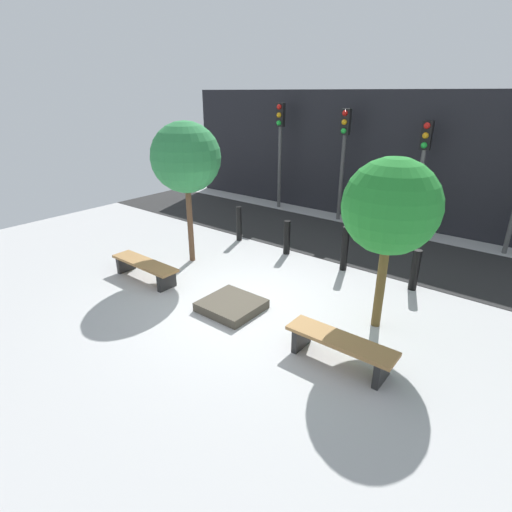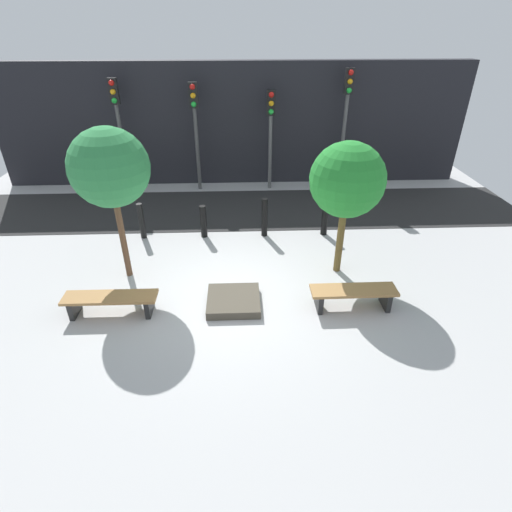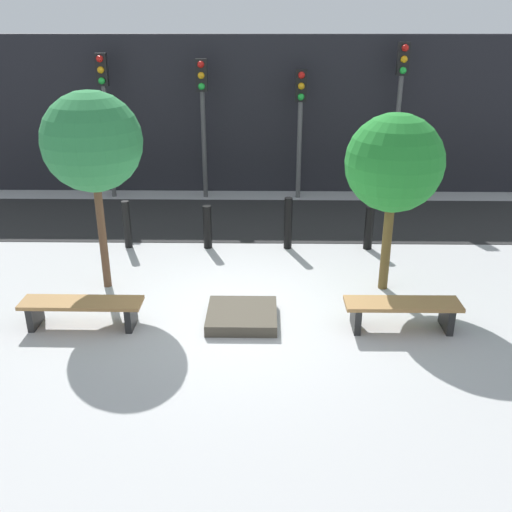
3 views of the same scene
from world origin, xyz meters
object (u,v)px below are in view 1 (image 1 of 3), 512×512
Objects in this scene: tree_behind_left_bench at (186,158)px; bollard_right at (415,270)px; traffic_light_mid_west at (344,145)px; bollard_left at (287,237)px; planter_bed at (231,305)px; bench_right at (340,346)px; bollard_far_left at (239,224)px; traffic_light_west at (280,137)px; bollard_center at (345,249)px; traffic_light_mid_east at (423,158)px; tree_behind_right_bench at (391,207)px; bench_left at (145,267)px.

bollard_right is at bearing 20.73° from tree_behind_left_bench.
bollard_left is at bearing -83.69° from traffic_light_mid_west.
bench_right is at bearing -4.64° from planter_bed.
bollard_far_left reaches higher than bollard_right.
traffic_light_west is at bearing 179.99° from traffic_light_mid_west.
bollard_center is 0.33× the size of traffic_light_mid_east.
traffic_light_mid_east reaches higher than bollard_right.
traffic_light_west is at bearing 131.19° from bench_right.
tree_behind_right_bench is at bearing -41.88° from traffic_light_west.
tree_behind_left_bench reaches higher than bench_right.
bench_left is 4.92m from bench_right.
traffic_light_mid_west reaches higher than planter_bed.
tree_behind_left_bench is 3.72× the size of bollard_right.
bollard_left is 4.58m from traffic_light_mid_east.
bollard_center is (3.30, 3.33, 0.23)m from bench_left.
bollard_left is at bearing -51.78° from traffic_light_west.
bench_right is at bearing -63.90° from bollard_center.
tree_behind_right_bench reaches higher than bollard_center.
traffic_light_mid_east is at bearing 83.68° from bollard_center.
bench_left is 5.98m from bollard_right.
bench_right is 5.98m from bollard_far_left.
bollard_left is (1.67, 0.00, -0.05)m from bollard_far_left.
traffic_light_mid_west is at bearing 80.35° from bench_left.
bench_left is 0.53× the size of traffic_light_mid_west.
bollard_center reaches higher than bollard_left.
planter_bed is 0.36× the size of tree_behind_right_bench.
bench_right is 1.93× the size of bollard_left.
bollard_center is at bearing 180.00° from bollard_right.
traffic_light_mid_west reaches higher than traffic_light_mid_east.
planter_bed is 4.02m from bollard_right.
bench_right is at bearing -90.65° from bollard_right.
tree_behind_left_bench is at bearing -159.27° from bollard_right.
bench_left is 3.71m from bollard_left.
bench_right is at bearing -33.83° from bollard_far_left.
bench_left is at bearing -116.10° from bollard_left.
tree_behind_right_bench is (4.92, -0.00, -0.33)m from tree_behind_left_bench.
traffic_light_mid_east is (3.70, 5.54, -0.30)m from tree_behind_left_bench.
bollard_far_left is at bearing -109.03° from traffic_light_mid_west.
traffic_light_mid_east reaches higher than bollard_center.
bench_left is at bearing 179.71° from bench_right.
bench_right is 0.52× the size of tree_behind_left_bench.
bench_left is 0.51× the size of traffic_light_west.
tree_behind_right_bench is at bearing -56.24° from traffic_light_mid_west.
bollard_right is (1.67, 0.00, -0.09)m from bollard_center.
bollard_left is 0.99× the size of bollard_right.
bench_right is 5.60m from tree_behind_left_bench.
tree_behind_right_bench is (2.46, 1.25, 2.16)m from planter_bed.
bench_right is 1.75× the size of bollard_far_left.
traffic_light_west is (-1.25, 5.54, -0.05)m from tree_behind_left_bench.
bollard_center is at bearing 0.00° from bollard_far_left.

